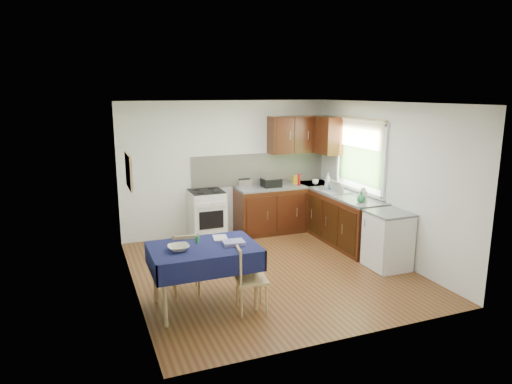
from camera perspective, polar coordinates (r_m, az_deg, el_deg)
name	(u,v)px	position (r m, az deg, el deg)	size (l,w,h in m)	color
floor	(271,270)	(7.03, 1.88, -9.75)	(4.20, 4.20, 0.00)	#552B16
ceiling	(272,103)	(6.51, 2.04, 11.08)	(4.00, 4.20, 0.02)	silver
wall_back	(227,168)	(8.59, -3.59, 3.00)	(4.00, 0.02, 2.50)	white
wall_front	(351,229)	(4.86, 11.82, -4.59)	(4.00, 0.02, 2.50)	white
wall_left	(131,202)	(6.16, -15.39, -1.17)	(0.02, 4.20, 2.50)	silver
wall_right	(385,180)	(7.66, 15.84, 1.40)	(0.02, 4.20, 2.50)	white
base_cabinets	(312,214)	(8.53, 6.96, -2.78)	(1.90, 2.30, 0.86)	#351609
worktop_back	(285,186)	(8.76, 3.59, 0.73)	(1.90, 0.60, 0.04)	slate
worktop_right	(346,196)	(8.08, 11.23, -0.48)	(0.60, 1.70, 0.04)	slate
worktop_corner	(315,184)	(9.05, 7.33, 1.02)	(0.60, 0.60, 0.04)	slate
splashback	(260,169)	(8.80, 0.47, 2.93)	(2.70, 0.02, 0.60)	beige
upper_cabinets	(308,135)	(8.83, 6.50, 7.13)	(1.20, 0.85, 0.70)	#351609
stove	(207,215)	(8.34, -6.16, -2.90)	(0.60, 0.61, 0.92)	white
window	(360,151)	(8.14, 12.88, 5.04)	(0.04, 1.48, 1.26)	#305222
fridge	(388,240)	(7.25, 16.18, -5.82)	(0.58, 0.60, 0.89)	white
corkboard	(129,171)	(6.39, -15.60, 2.49)	(0.04, 0.62, 0.47)	tan
dining_table	(204,254)	(5.71, -6.53, -7.73)	(1.31, 0.89, 0.80)	#100E38
chair_far	(186,261)	(6.19, -8.75, -8.50)	(0.42, 0.42, 0.86)	tan
chair_near	(248,276)	(5.65, -1.00, -10.51)	(0.43, 0.43, 0.85)	tan
toaster	(244,184)	(8.42, -1.49, 1.02)	(0.25, 0.16, 0.19)	silver
sandwich_press	(271,182)	(8.58, 1.92, 1.29)	(0.34, 0.29, 0.20)	black
sauce_bottle	(299,180)	(8.74, 5.39, 1.56)	(0.05, 0.05, 0.23)	red
yellow_packet	(295,180)	(8.92, 4.95, 1.56)	(0.12, 0.08, 0.16)	gold
dish_rack	(336,191)	(8.21, 9.99, 0.09)	(0.45, 0.34, 0.21)	#939398
kettle	(363,195)	(7.62, 13.21, -0.38)	(0.14, 0.14, 0.24)	white
cup	(315,182)	(8.89, 7.44, 1.26)	(0.12, 0.12, 0.10)	white
soap_bottle_a	(328,181)	(8.55, 8.94, 1.41)	(0.11, 0.11, 0.28)	white
soap_bottle_b	(332,184)	(8.44, 9.47, 0.95)	(0.09, 0.09, 0.20)	#1B62A0
soap_bottle_c	(361,197)	(7.57, 13.00, -0.60)	(0.14, 0.14, 0.18)	#279146
plate_bowl	(179,248)	(5.56, -9.66, -6.89)	(0.26, 0.26, 0.06)	beige
book	(213,238)	(5.92, -5.36, -5.80)	(0.18, 0.24, 0.02)	white
spice_jar	(197,239)	(5.80, -7.36, -5.87)	(0.04, 0.04, 0.09)	green
tea_towel	(233,243)	(5.70, -2.84, -6.35)	(0.26, 0.21, 0.05)	#2E2998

